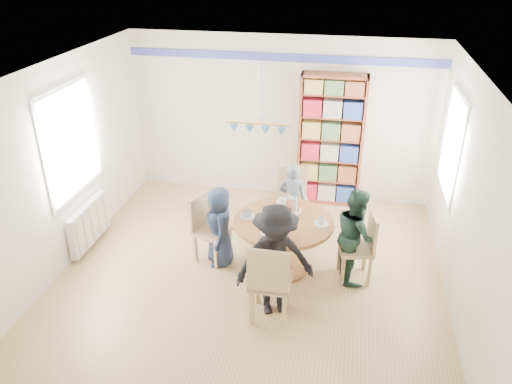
% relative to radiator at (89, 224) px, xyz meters
% --- Properties ---
extents(ground, '(5.00, 5.00, 0.00)m').
position_rel_radiator_xyz_m(ground, '(2.42, -0.30, -0.35)').
color(ground, tan).
extents(room_shell, '(5.00, 5.00, 5.00)m').
position_rel_radiator_xyz_m(room_shell, '(2.16, 0.57, 1.30)').
color(room_shell, white).
rests_on(room_shell, ground).
extents(radiator, '(0.12, 1.00, 0.60)m').
position_rel_radiator_xyz_m(radiator, '(0.00, 0.00, 0.00)').
color(radiator, silver).
rests_on(radiator, ground).
extents(dining_table, '(1.30, 1.30, 0.75)m').
position_rel_radiator_xyz_m(dining_table, '(2.81, -0.05, 0.21)').
color(dining_table, brown).
rests_on(dining_table, ground).
extents(chair_left, '(0.53, 0.53, 0.95)m').
position_rel_radiator_xyz_m(chair_left, '(1.75, 0.02, 0.17)').
color(chair_left, tan).
rests_on(chair_left, ground).
extents(chair_right, '(0.49, 0.49, 0.95)m').
position_rel_radiator_xyz_m(chair_right, '(3.83, -0.05, 0.17)').
color(chair_right, tan).
rests_on(chair_right, ground).
extents(chair_far, '(0.54, 0.54, 1.01)m').
position_rel_radiator_xyz_m(chair_far, '(2.80, 1.02, 0.20)').
color(chair_far, tan).
rests_on(chair_far, ground).
extents(chair_near, '(0.47, 0.47, 1.05)m').
position_rel_radiator_xyz_m(chair_near, '(2.81, -1.10, 0.23)').
color(chair_near, tan).
rests_on(chair_near, ground).
extents(person_left, '(0.53, 0.64, 1.13)m').
position_rel_radiator_xyz_m(person_left, '(1.95, -0.06, 0.22)').
color(person_left, '#1B253C').
rests_on(person_left, ground).
extents(person_right, '(0.63, 0.72, 1.27)m').
position_rel_radiator_xyz_m(person_right, '(3.73, -0.03, 0.29)').
color(person_right, '#172E24').
rests_on(person_right, ground).
extents(person_far, '(0.43, 0.31, 1.13)m').
position_rel_radiator_xyz_m(person_far, '(2.80, 0.89, 0.22)').
color(person_far, gray).
rests_on(person_far, ground).
extents(person_near, '(1.04, 0.83, 1.41)m').
position_rel_radiator_xyz_m(person_near, '(2.84, -0.90, 0.36)').
color(person_near, black).
rests_on(person_near, ground).
extents(bookshelf, '(1.03, 0.31, 2.16)m').
position_rel_radiator_xyz_m(bookshelf, '(3.26, 2.04, 0.72)').
color(bookshelf, maroon).
rests_on(bookshelf, ground).
extents(tableware, '(1.17, 1.17, 0.31)m').
position_rel_radiator_xyz_m(tableware, '(2.79, -0.02, 0.47)').
color(tableware, white).
rests_on(tableware, dining_table).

